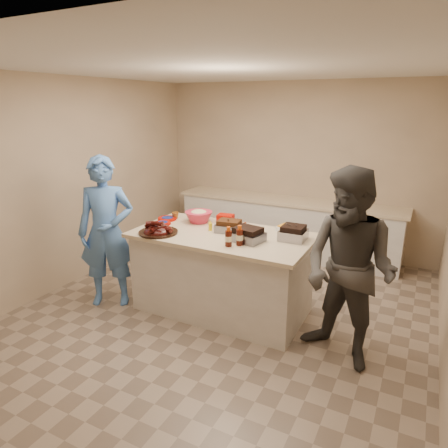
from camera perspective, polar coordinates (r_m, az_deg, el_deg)
The scene contains 20 objects.
room at distance 4.81m, azimuth 0.03°, elevation -12.47°, with size 4.50×5.00×2.70m, color tan, non-canonical shape.
back_counter at distance 6.52m, azimuth 8.90°, elevation -0.37°, with size 3.60×0.64×0.90m, color silver, non-canonical shape.
island at distance 4.87m, azimuth -0.28°, elevation -12.07°, with size 2.01×1.06×0.95m, color silver, non-canonical shape.
rib_platter at distance 4.57m, azimuth -9.36°, elevation -1.30°, with size 0.44×0.44×0.18m, color #420D0A, non-canonical shape.
pulled_pork_tray at distance 4.56m, azimuth 0.73°, elevation -1.11°, with size 0.29×0.22×0.09m, color #47230F.
brisket_tray at distance 4.26m, azimuth 3.41°, elevation -2.45°, with size 0.31×0.26×0.09m, color black.
roasting_pan at distance 4.35m, azimuth 9.81°, elevation -2.23°, with size 0.27×0.27×0.11m, color gray.
coleslaw_bowl at distance 4.93m, azimuth -3.61°, elevation 0.26°, with size 0.34×0.34×0.23m, color #C3263F, non-canonical shape.
sausage_plate at distance 4.62m, azimuth 2.95°, elevation -0.89°, with size 0.27×0.27×0.04m, color silver.
mac_cheese_dish at distance 4.63m, azimuth 9.41°, elevation -1.07°, with size 0.27×0.20×0.07m, color orange.
bbq_bottle_a at distance 4.10m, azimuth 0.64°, elevation -3.18°, with size 0.07×0.07×0.21m, color #3B1008.
bbq_bottle_b at distance 4.14m, azimuth 2.23°, elevation -3.02°, with size 0.07×0.07×0.21m, color #3B1008.
mustard_bottle at distance 4.61m, azimuth -1.96°, elevation -0.93°, with size 0.04×0.04×0.12m, color yellow.
sauce_bowl at distance 4.69m, azimuth -0.71°, elevation -0.58°, with size 0.13×0.04×0.13m, color silver.
plate_stack_large at distance 5.08m, azimuth -8.09°, elevation 0.61°, with size 0.23×0.23×0.03m, color #A00B00.
plate_stack_small at distance 4.90m, azimuth -8.73°, elevation -0.02°, with size 0.19×0.19×0.03m, color #A00B00.
plastic_cup at distance 5.11m, azimuth -6.95°, elevation 0.76°, with size 0.09×0.08×0.09m, color brown.
basket_stack at distance 4.93m, azimuth 0.21°, elevation 0.27°, with size 0.19×0.14×0.10m, color #A00B00.
guest_blue at distance 5.23m, azimuth -15.61°, elevation -10.59°, with size 0.66×1.80×0.43m, color #4F84D1.
guest_gray at distance 4.21m, azimuth 16.27°, elevation -17.97°, with size 0.90×1.85×0.70m, color #44413D.
Camera 1 is at (1.92, -3.73, 2.35)m, focal length 32.00 mm.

